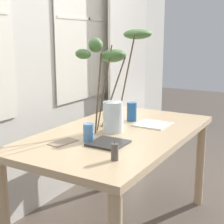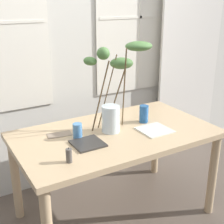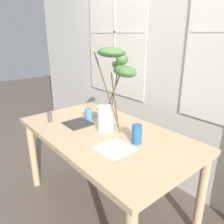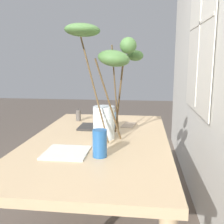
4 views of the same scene
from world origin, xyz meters
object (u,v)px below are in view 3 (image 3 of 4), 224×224
vase_with_branches (113,88)px  drinking_glass_blue_right (137,134)px  dining_table (105,142)px  plate_square_left (78,123)px  plate_square_right (115,148)px  drinking_glass_blue_left (89,114)px  pillar_candle (50,117)px

vase_with_branches → drinking_glass_blue_right: 0.41m
dining_table → drinking_glass_blue_right: (0.32, 0.06, 0.17)m
dining_table → plate_square_left: plate_square_left is taller
plate_square_right → drinking_glass_blue_left: bearing=163.2°
pillar_candle → drinking_glass_blue_right: bearing=21.3°
plate_square_left → pillar_candle: (-0.22, -0.17, 0.04)m
plate_square_left → plate_square_right: plate_square_left is taller
plate_square_right → pillar_candle: pillar_candle is taller
dining_table → drinking_glass_blue_right: size_ratio=10.68×
dining_table → plate_square_right: 0.33m
drinking_glass_blue_right → pillar_candle: drinking_glass_blue_right is taller
pillar_candle → drinking_glass_blue_left: bearing=56.7°
vase_with_branches → plate_square_left: bearing=-156.7°
drinking_glass_blue_right → pillar_candle: size_ratio=1.40×
vase_with_branches → drinking_glass_blue_left: bearing=-178.4°
vase_with_branches → plate_square_left: (-0.33, -0.14, -0.37)m
drinking_glass_blue_left → drinking_glass_blue_right: drinking_glass_blue_right is taller
drinking_glass_blue_right → plate_square_left: bearing=-166.2°
vase_with_branches → pillar_candle: vase_with_branches is taller
plate_square_left → pillar_candle: bearing=-141.8°
drinking_glass_blue_right → pillar_candle: 0.88m
drinking_glass_blue_right → plate_square_right: 0.21m
dining_table → vase_with_branches: vase_with_branches is taller
dining_table → plate_square_left: 0.32m
dining_table → drinking_glass_blue_right: 0.37m
dining_table → pillar_candle: (-0.51, -0.26, 0.14)m
vase_with_branches → plate_square_right: vase_with_branches is taller
drinking_glass_blue_left → pillar_candle: bearing=-123.3°
drinking_glass_blue_right → plate_square_right: (-0.03, -0.19, -0.07)m
dining_table → plate_square_left: bearing=-163.2°
drinking_glass_blue_right → plate_square_right: drinking_glass_blue_right is taller
drinking_glass_blue_right → plate_square_left: drinking_glass_blue_right is taller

